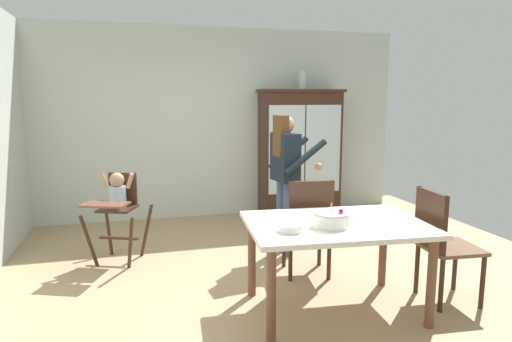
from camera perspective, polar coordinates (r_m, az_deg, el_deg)
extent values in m
plane|color=tan|center=(4.33, 2.58, -13.96)|extent=(6.24, 6.24, 0.00)
cube|color=beige|center=(6.55, -4.37, 6.08)|extent=(5.32, 0.06, 2.70)
cube|color=#382116|center=(6.64, 5.58, 2.19)|extent=(1.16, 0.42, 1.80)
cube|color=#382116|center=(6.59, 5.70, 10.13)|extent=(1.22, 0.48, 0.04)
cube|color=silver|center=(6.33, 3.94, 2.69)|extent=(0.53, 0.01, 1.26)
cube|color=silver|center=(6.53, 8.53, 2.81)|extent=(0.53, 0.01, 1.26)
cube|color=#382116|center=(6.63, 5.59, 2.96)|extent=(1.08, 0.36, 0.02)
cylinder|color=#B2B7B2|center=(6.60, 5.93, 11.25)|extent=(0.13, 0.13, 0.22)
cylinder|color=#B2B7B2|center=(6.61, 5.95, 12.42)|extent=(0.07, 0.07, 0.05)
cylinder|color=#382116|center=(4.88, -20.50, -8.36)|extent=(0.17, 0.10, 0.56)
cylinder|color=#382116|center=(4.70, -15.69, -8.80)|extent=(0.10, 0.18, 0.56)
cylinder|color=#382116|center=(5.26, -18.27, -6.99)|extent=(0.10, 0.18, 0.56)
cylinder|color=#382116|center=(5.09, -13.76, -7.32)|extent=(0.17, 0.10, 0.56)
cube|color=#382116|center=(4.98, -17.04, -8.15)|extent=(0.40, 0.20, 0.02)
cube|color=#382116|center=(4.90, -17.22, -4.57)|extent=(0.44, 0.44, 0.02)
cube|color=#382116|center=(5.00, -16.59, -2.13)|extent=(0.29, 0.14, 0.34)
cube|color=brown|center=(4.64, -18.65, -4.04)|extent=(0.50, 0.39, 0.02)
cylinder|color=#9EBCD1|center=(4.89, -17.19, -3.12)|extent=(0.17, 0.17, 0.22)
sphere|color=tan|center=(4.86, -17.29, -1.07)|extent=(0.15, 0.15, 0.15)
cylinder|color=tan|center=(4.92, -18.77, -1.11)|extent=(0.11, 0.08, 0.17)
cylinder|color=tan|center=(4.80, -15.76, -1.21)|extent=(0.11, 0.08, 0.17)
cylinder|color=#3D4C6B|center=(4.90, 4.10, -6.15)|extent=(0.11, 0.11, 0.82)
cylinder|color=#3D4C6B|center=(5.04, 3.23, -5.68)|extent=(0.11, 0.11, 0.82)
cube|color=#19232D|center=(4.84, 3.74, 1.77)|extent=(0.24, 0.38, 0.52)
cube|color=white|center=(4.88, 4.84, 1.83)|extent=(0.02, 0.06, 0.49)
sphere|color=tan|center=(4.81, 3.78, 5.92)|extent=(0.19, 0.19, 0.19)
cube|color=brown|center=(4.79, 3.17, 4.47)|extent=(0.12, 0.21, 0.44)
cylinder|color=#19232D|center=(4.72, 6.34, 1.77)|extent=(0.50, 0.13, 0.37)
sphere|color=tan|center=(4.82, 7.99, 0.56)|extent=(0.08, 0.08, 0.08)
cylinder|color=#19232D|center=(5.08, 4.16, 2.32)|extent=(0.50, 0.13, 0.37)
sphere|color=tan|center=(5.16, 5.74, 1.18)|extent=(0.08, 0.08, 0.08)
cube|color=silver|center=(3.62, 10.15, -6.73)|extent=(1.47, 1.08, 0.04)
cylinder|color=brown|center=(3.23, 1.95, -15.62)|extent=(0.07, 0.07, 0.70)
cylinder|color=brown|center=(3.67, 21.42, -13.15)|extent=(0.07, 0.07, 0.70)
cylinder|color=brown|center=(3.94, -0.54, -10.88)|extent=(0.07, 0.07, 0.70)
cylinder|color=brown|center=(4.31, 15.86, -9.47)|extent=(0.07, 0.07, 0.70)
cylinder|color=white|center=(3.48, 9.54, -6.17)|extent=(0.28, 0.28, 0.10)
cylinder|color=pink|center=(3.46, 9.56, -5.31)|extent=(0.27, 0.27, 0.01)
cylinder|color=#F2E5CC|center=(3.46, 9.58, -4.77)|extent=(0.01, 0.01, 0.06)
cone|color=yellow|center=(3.45, 9.60, -4.09)|extent=(0.02, 0.02, 0.02)
sphere|color=red|center=(3.45, 10.77, -5.01)|extent=(0.04, 0.04, 0.04)
cylinder|color=silver|center=(3.32, 4.42, -7.23)|extent=(0.18, 0.18, 0.05)
cylinder|color=#382116|center=(4.71, 8.08, -9.20)|extent=(0.04, 0.04, 0.45)
cylinder|color=#382116|center=(4.63, 3.58, -9.43)|extent=(0.04, 0.04, 0.45)
cylinder|color=#382116|center=(4.37, 9.29, -10.71)|extent=(0.04, 0.04, 0.45)
cylinder|color=#382116|center=(4.29, 4.43, -11.00)|extent=(0.04, 0.04, 0.45)
cube|color=brown|center=(4.42, 6.40, -7.13)|extent=(0.50, 0.50, 0.03)
cube|color=#382116|center=(4.17, 7.06, -4.53)|extent=(0.42, 0.10, 0.48)
cylinder|color=#382116|center=(4.22, 9.58, -4.43)|extent=(0.03, 0.03, 0.48)
cylinder|color=#382116|center=(4.13, 4.48, -4.61)|extent=(0.03, 0.03, 0.48)
cylinder|color=#382116|center=(4.19, 26.88, -12.49)|extent=(0.04, 0.04, 0.45)
cylinder|color=#382116|center=(4.47, 23.99, -10.94)|extent=(0.04, 0.04, 0.45)
cylinder|color=#382116|center=(3.99, 22.52, -13.29)|extent=(0.04, 0.04, 0.45)
cylinder|color=#382116|center=(4.28, 19.80, -11.58)|extent=(0.04, 0.04, 0.45)
cube|color=brown|center=(4.15, 23.51, -8.95)|extent=(0.48, 0.48, 0.03)
cube|color=#382116|center=(3.98, 21.34, -5.78)|extent=(0.08, 0.42, 0.48)
cylinder|color=#382116|center=(3.82, 22.83, -6.46)|extent=(0.03, 0.03, 0.48)
cylinder|color=#382116|center=(4.13, 19.96, -5.14)|extent=(0.03, 0.03, 0.48)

